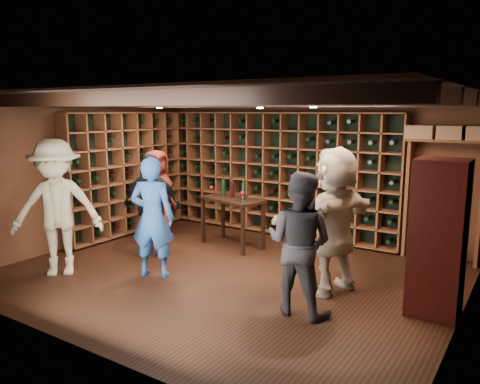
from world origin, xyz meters
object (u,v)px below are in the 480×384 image
Objects in this scene: man_blue_shirt at (152,217)px; guest_woman_black at (152,205)px; guest_beige at (334,220)px; man_grey_suit at (299,243)px; tasting_table at (232,203)px; display_cabinet at (437,242)px; guest_red_floral at (157,195)px; guest_khaki at (57,208)px.

man_blue_shirt reaches higher than guest_woman_black.
guest_beige reaches higher than guest_woman_black.
guest_beige reaches higher than man_grey_suit.
tasting_table is at bearing -40.35° from man_grey_suit.
tasting_table is (-2.21, 0.98, -0.19)m from guest_beige.
display_cabinet is at bearing 108.37° from guest_beige.
guest_red_floral is at bearing 172.07° from display_cabinet.
guest_red_floral is (-4.84, 0.67, -0.05)m from display_cabinet.
guest_beige is (3.61, -0.64, 0.13)m from guest_red_floral.
man_blue_shirt is 1.03× the size of guest_woman_black.
guest_woman_black is 1.35m from tasting_table.
guest_khaki is at bearing -103.56° from tasting_table.
guest_beige is (3.00, 0.12, 0.12)m from guest_woman_black.
man_grey_suit is 3.81m from guest_red_floral.
guest_woman_black is 1.35× the size of tasting_table.
man_blue_shirt is 1.82m from tasting_table.
guest_red_floral is 0.84× the size of guest_khaki.
tasting_table is at bearing -79.05° from guest_red_floral.
man_blue_shirt is 0.99m from guest_woman_black.
tasting_table is (1.27, 2.47, -0.21)m from guest_khaki.
guest_beige is (-1.23, 0.03, 0.08)m from display_cabinet.
guest_khaki is at bearing -179.26° from guest_red_floral.
guest_red_floral is 2.15m from guest_khaki.
guest_beige is at bearing -95.97° from man_grey_suit.
display_cabinet is 3.63m from man_blue_shirt.
guest_khaki reaches higher than man_grey_suit.
guest_beige is at bearing -10.20° from tasting_table.
display_cabinet is 1.04× the size of man_blue_shirt.
display_cabinet is at bearing -2.63° from tasting_table.
guest_beige is at bearing -20.51° from guest_khaki.
man_blue_shirt is 2.46m from guest_beige.
tasting_table is at bearing -117.31° from man_blue_shirt.
man_grey_suit is 0.88× the size of guest_beige.
guest_khaki is at bearing -47.00° from guest_beige.
man_blue_shirt reaches higher than tasting_table.
guest_woman_black reaches higher than guest_red_floral.
guest_woman_black reaches higher than tasting_table.
man_grey_suit reaches higher than guest_woman_black.
guest_red_floral reaches higher than tasting_table.
man_blue_shirt is 2.23m from man_grey_suit.
man_grey_suit is at bearing -149.25° from display_cabinet.
guest_khaki reaches higher than guest_red_floral.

